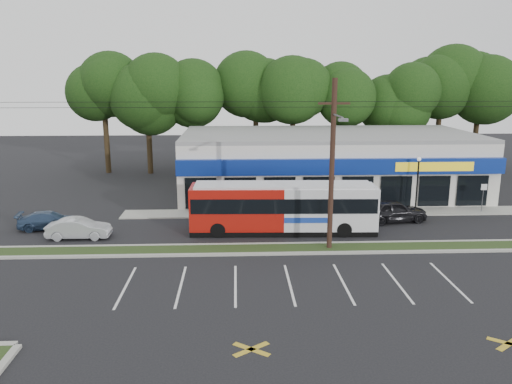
{
  "coord_description": "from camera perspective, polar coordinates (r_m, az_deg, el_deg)",
  "views": [
    {
      "loc": [
        -2.52,
        -27.03,
        10.14
      ],
      "look_at": [
        -1.21,
        5.0,
        2.61
      ],
      "focal_mm": 35.0,
      "sensor_mm": 36.0,
      "label": 1
    }
  ],
  "objects": [
    {
      "name": "tree_line",
      "position": [
        53.45,
        4.76,
        11.32
      ],
      "size": [
        46.76,
        6.76,
        11.83
      ],
      "color": "black",
      "rests_on": "ground"
    },
    {
      "name": "pedestrian_a",
      "position": [
        35.13,
        5.14,
        -2.22
      ],
      "size": [
        0.69,
        0.55,
        1.64
      ],
      "primitive_type": "imported",
      "rotation": [
        0.0,
        0.0,
        3.43
      ],
      "color": "white",
      "rests_on": "ground"
    },
    {
      "name": "lamp_post",
      "position": [
        39.01,
        17.99,
        1.52
      ],
      "size": [
        0.3,
        0.3,
        4.25
      ],
      "color": "black",
      "rests_on": "ground"
    },
    {
      "name": "sidewalk",
      "position": [
        38.16,
        9.12,
        -2.29
      ],
      "size": [
        32.0,
        2.2,
        0.1
      ],
      "primitive_type": "cube",
      "color": "#9E9E93",
      "rests_on": "ground"
    },
    {
      "name": "pedestrian_b",
      "position": [
        35.43,
        9.99,
        -2.18
      ],
      "size": [
        0.85,
        0.68,
        1.71
      ],
      "primitive_type": "imported",
      "rotation": [
        0.0,
        0.0,
        3.18
      ],
      "color": "beige",
      "rests_on": "ground"
    },
    {
      "name": "curb_south",
      "position": [
        29.09,
        2.79,
        -7.05
      ],
      "size": [
        40.0,
        0.25,
        0.14
      ],
      "primitive_type": "cube",
      "color": "#9E9E93",
      "rests_on": "ground"
    },
    {
      "name": "sign_post",
      "position": [
        41.04,
        24.55,
        -0.08
      ],
      "size": [
        0.45,
        0.1,
        2.23
      ],
      "color": "#59595E",
      "rests_on": "ground"
    },
    {
      "name": "car_silver",
      "position": [
        33.68,
        -19.59,
        -3.94
      ],
      "size": [
        3.96,
        1.43,
        1.3
      ],
      "primitive_type": "imported",
      "rotation": [
        0.0,
        0.0,
        1.59
      ],
      "color": "#A8ABB0",
      "rests_on": "ground"
    },
    {
      "name": "car_blue",
      "position": [
        36.46,
        -22.52,
        -3.0
      ],
      "size": [
        4.27,
        2.18,
        1.19
      ],
      "primitive_type": "imported",
      "rotation": [
        0.0,
        0.0,
        1.7
      ],
      "color": "navy",
      "rests_on": "ground"
    },
    {
      "name": "curb_north",
      "position": [
        30.69,
        2.51,
        -5.96
      ],
      "size": [
        40.0,
        0.25,
        0.14
      ],
      "primitive_type": "cube",
      "color": "#9E9E93",
      "rests_on": "ground"
    },
    {
      "name": "ground",
      "position": [
        28.98,
        2.82,
        -7.29
      ],
      "size": [
        120.0,
        120.0,
        0.0
      ],
      "primitive_type": "plane",
      "color": "black",
      "rests_on": "ground"
    },
    {
      "name": "car_dark",
      "position": [
        36.59,
        15.39,
        -2.06
      ],
      "size": [
        4.97,
        2.67,
        1.61
      ],
      "primitive_type": "imported",
      "rotation": [
        0.0,
        0.0,
        1.74
      ],
      "color": "black",
      "rests_on": "ground"
    },
    {
      "name": "utility_pole",
      "position": [
        28.85,
        8.4,
        3.64
      ],
      "size": [
        50.0,
        2.77,
        10.0
      ],
      "color": "black",
      "rests_on": "ground"
    },
    {
      "name": "metrobus",
      "position": [
        32.77,
        3.12,
        -1.68
      ],
      "size": [
        12.2,
        2.94,
        3.26
      ],
      "rotation": [
        0.0,
        0.0,
        -0.03
      ],
      "color": "#A4130C",
      "rests_on": "ground"
    },
    {
      "name": "grass_strip",
      "position": [
        29.89,
        2.65,
        -6.51
      ],
      "size": [
        40.0,
        1.6,
        0.12
      ],
      "primitive_type": "cube",
      "color": "#243515",
      "rests_on": "ground"
    },
    {
      "name": "strip_mall",
      "position": [
        44.32,
        8.13,
        3.35
      ],
      "size": [
        25.0,
        12.55,
        5.3
      ],
      "color": "white",
      "rests_on": "ground"
    }
  ]
}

